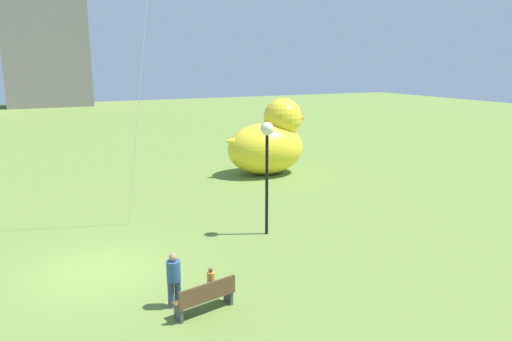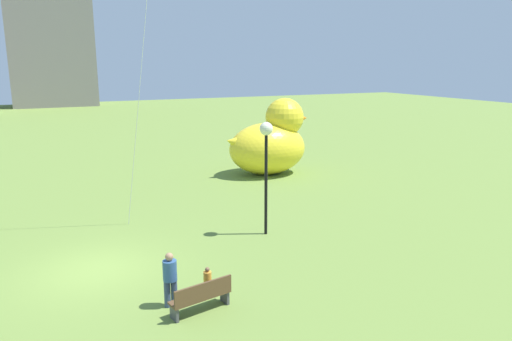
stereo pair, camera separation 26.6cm
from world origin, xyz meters
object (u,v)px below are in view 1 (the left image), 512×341
Objects in this scene: person_adult at (174,278)px; lamppost at (267,146)px; person_child at (211,281)px; giant_inflatable_duck at (269,142)px; park_bench at (206,296)px.

lamppost is (4.89, 4.02, 2.64)m from person_adult.
giant_inflatable_duck reaches higher than person_child.
person_adult is at bearing -140.57° from lamppost.
person_adult is at bearing 134.34° from park_bench.
lamppost is (4.22, 4.70, 3.02)m from park_bench.
park_bench is at bearing -122.96° from giant_inflatable_duck.
person_child is (1.08, 0.01, -0.35)m from person_adult.
park_bench is 1.89× the size of person_child.
person_child is 0.17× the size of giant_inflatable_duck.
giant_inflatable_duck is (8.66, 13.30, 1.40)m from person_child.
park_bench is 16.74m from giant_inflatable_duck.
lamppost is at bearing 39.43° from person_adult.
giant_inflatable_duck is at bearing 53.82° from person_adult.
person_child is at bearing -133.52° from lamppost.
person_adult reaches higher than park_bench.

